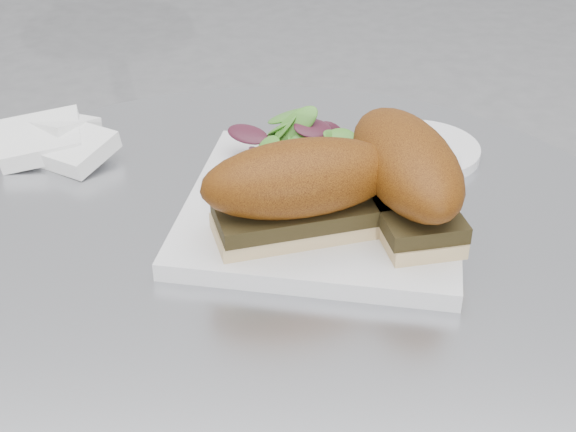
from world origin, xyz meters
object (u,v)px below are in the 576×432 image
at_px(sandwich_right, 405,171).
at_px(saucer, 419,150).
at_px(plate, 323,208).
at_px(sandwich_left, 301,187).

distance_m(sandwich_right, saucer, 0.15).
bearing_deg(saucer, sandwich_right, -104.64).
bearing_deg(sandwich_right, plate, -121.30).
relative_size(plate, sandwich_left, 1.35).
relative_size(sandwich_left, saucer, 1.46).
xyz_separation_m(plate, sandwich_right, (0.07, -0.02, 0.05)).
bearing_deg(saucer, sandwich_left, -126.79).
relative_size(plate, saucer, 1.96).
bearing_deg(plate, sandwich_right, -19.93).
height_order(plate, sandwich_left, sandwich_left).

